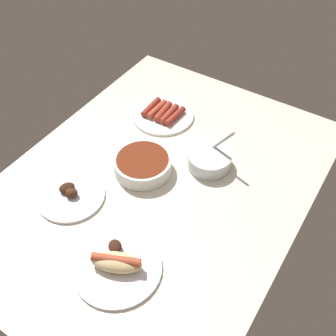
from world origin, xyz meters
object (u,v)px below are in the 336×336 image
plate_hotdog_assembled (117,264)px  bowl_chili (143,164)px  plate_sausages (163,114)px  plate_grilled_meat (71,195)px  bowl_coleslaw (209,159)px

plate_hotdog_assembled → bowl_chili: bearing=24.1°
plate_sausages → plate_hotdog_assembled: plate_hotdog_assembled is taller
plate_grilled_meat → plate_hotdog_assembled: plate_hotdog_assembled is taller
bowl_coleslaw → plate_grilled_meat: bowl_coleslaw is taller
bowl_coleslaw → plate_hotdog_assembled: 46.95cm
plate_hotdog_assembled → bowl_chili: (33.12, 14.79, 1.09)cm
bowl_coleslaw → plate_hotdog_assembled: bowl_coleslaw is taller
plate_grilled_meat → plate_hotdog_assembled: size_ratio=0.87×
plate_sausages → bowl_coleslaw: bowl_coleslaw is taller
bowl_chili → plate_grilled_meat: bearing=149.7°
plate_sausages → plate_hotdog_assembled: bearing=-157.8°
bowl_chili → plate_sausages: bearing=19.7°
plate_sausages → bowl_chili: 28.47cm
plate_grilled_meat → bowl_chili: bowl_chili is taller
plate_sausages → plate_hotdog_assembled: (-59.87, -24.39, 0.66)cm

